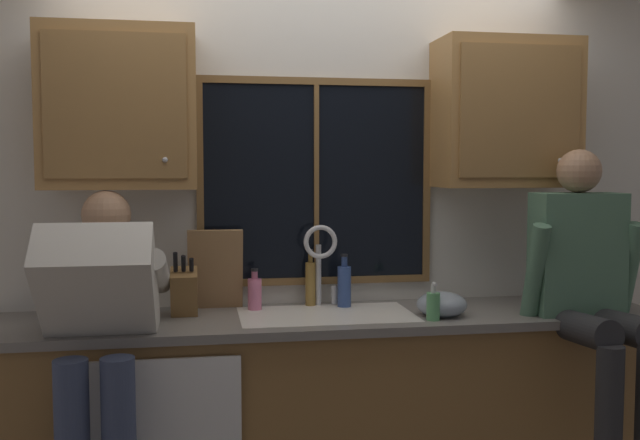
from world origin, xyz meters
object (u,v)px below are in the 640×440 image
object	(u,v)px
knife_block	(184,293)
cutting_board	(215,270)
person_sitting_on_counter	(588,277)
bottle_amber_small	(310,282)
mixing_bowl	(442,304)
bottle_tall_clear	(255,293)
soap_dispenser	(433,306)
bottle_green_glass	(344,285)
person_standing	(100,333)

from	to	relation	value
knife_block	cutting_board	size ratio (longest dim) A/B	0.82
person_sitting_on_counter	bottle_amber_small	world-z (taller)	person_sitting_on_counter
mixing_bowl	bottle_tall_clear	distance (m)	0.88
soap_dispenser	bottle_green_glass	distance (m)	0.49
cutting_board	soap_dispenser	size ratio (longest dim) A/B	2.28
knife_block	bottle_green_glass	distance (m)	0.77
mixing_bowl	bottle_green_glass	distance (m)	0.49
mixing_bowl	soap_dispenser	distance (m)	0.11
person_sitting_on_counter	bottle_green_glass	size ratio (longest dim) A/B	4.88
person_sitting_on_counter	bottle_tall_clear	world-z (taller)	person_sitting_on_counter
person_sitting_on_counter	person_standing	bearing A→B (deg)	-179.60
cutting_board	soap_dispenser	world-z (taller)	cutting_board
bottle_amber_small	soap_dispenser	bearing A→B (deg)	-40.61
soap_dispenser	bottle_tall_clear	bearing A→B (deg)	154.64
person_standing	bottle_tall_clear	distance (m)	0.79
person_sitting_on_counter	soap_dispenser	distance (m)	0.71
mixing_bowl	bottle_green_glass	bearing A→B (deg)	145.71
person_standing	mixing_bowl	world-z (taller)	person_standing
knife_block	bottle_tall_clear	distance (m)	0.34
knife_block	mixing_bowl	size ratio (longest dim) A/B	1.39
soap_dispenser	bottle_amber_small	distance (m)	0.64
person_sitting_on_counter	bottle_tall_clear	distance (m)	1.53
knife_block	bottle_tall_clear	size ratio (longest dim) A/B	1.63
person_standing	bottle_amber_small	bearing A→B (deg)	28.45
cutting_board	soap_dispenser	distance (m)	1.04
knife_block	cutting_board	bearing A→B (deg)	43.58
soap_dispenser	bottle_green_glass	world-z (taller)	bottle_green_glass
soap_dispenser	cutting_board	bearing A→B (deg)	156.69
knife_block	mixing_bowl	bearing A→B (deg)	-8.93
mixing_bowl	bottle_amber_small	bearing A→B (deg)	149.39
person_standing	bottle_green_glass	world-z (taller)	person_standing
person_sitting_on_counter	bottle_tall_clear	xyz separation A→B (m)	(-1.46, 0.43, -0.10)
bottle_green_glass	bottle_amber_small	xyz separation A→B (m)	(-0.16, 0.06, 0.01)
person_sitting_on_counter	soap_dispenser	size ratio (longest dim) A/B	7.34
bottle_green_glass	bottle_tall_clear	xyz separation A→B (m)	(-0.43, 0.00, -0.03)
mixing_bowl	bottle_amber_small	size ratio (longest dim) A/B	0.83
bottle_tall_clear	bottle_amber_small	size ratio (longest dim) A/B	0.71
bottle_amber_small	person_standing	bearing A→B (deg)	-151.55
mixing_bowl	bottle_green_glass	xyz separation A→B (m)	(-0.40, 0.27, 0.05)
cutting_board	mixing_bowl	world-z (taller)	cutting_board
person_sitting_on_counter	cutting_board	bearing A→B (deg)	163.75
knife_block	bottle_tall_clear	xyz separation A→B (m)	(0.33, 0.09, -0.03)
soap_dispenser	bottle_green_glass	size ratio (longest dim) A/B	0.66
person_standing	person_sitting_on_counter	size ratio (longest dim) A/B	1.19
knife_block	bottle_amber_small	size ratio (longest dim) A/B	1.16
soap_dispenser	bottle_amber_small	world-z (taller)	bottle_amber_small
cutting_board	bottle_green_glass	size ratio (longest dim) A/B	1.51
person_sitting_on_counter	soap_dispenser	world-z (taller)	person_sitting_on_counter
cutting_board	soap_dispenser	bearing A→B (deg)	-23.31
cutting_board	bottle_amber_small	size ratio (longest dim) A/B	1.41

